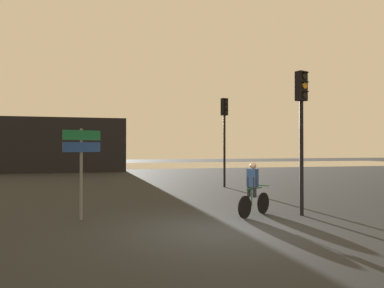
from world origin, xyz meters
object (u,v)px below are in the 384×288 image
(traffic_light_near_right, at_px, (301,115))
(traffic_light_far_right, at_px, (224,126))
(distant_building, at_px, (48,145))
(cyclist, at_px, (253,189))
(direction_sign_post, at_px, (82,157))

(traffic_light_near_right, bearing_deg, traffic_light_far_right, -113.56)
(distant_building, relative_size, traffic_light_far_right, 2.83)
(traffic_light_near_right, bearing_deg, cyclist, -28.52)
(direction_sign_post, relative_size, cyclist, 1.60)
(traffic_light_near_right, bearing_deg, distant_building, -87.68)
(distant_building, height_order, cyclist, distant_building)
(distant_building, relative_size, direction_sign_post, 5.09)
(traffic_light_near_right, xyz_separation_m, traffic_light_far_right, (0.46, 8.45, 0.19))
(traffic_light_far_right, height_order, direction_sign_post, traffic_light_far_right)
(traffic_light_far_right, distance_m, cyclist, 8.80)
(cyclist, bearing_deg, traffic_light_near_right, 46.93)
(distant_building, height_order, traffic_light_near_right, distant_building)
(distant_building, xyz_separation_m, traffic_light_near_right, (10.25, -24.41, 0.73))
(traffic_light_far_right, bearing_deg, distant_building, -72.79)
(traffic_light_far_right, height_order, cyclist, traffic_light_far_right)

